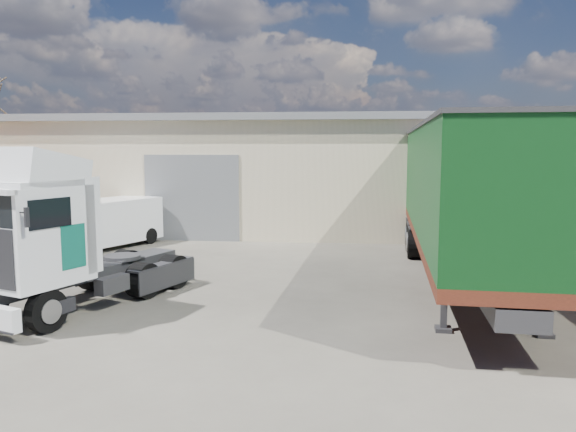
# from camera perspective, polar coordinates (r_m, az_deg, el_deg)

# --- Properties ---
(ground) EXTENTS (120.00, 120.00, 0.00)m
(ground) POSITION_cam_1_polar(r_m,az_deg,el_deg) (14.06, -12.89, -9.18)
(ground) COLOR #282620
(ground) RESTS_ON ground
(warehouse) EXTENTS (30.60, 12.60, 5.42)m
(warehouse) POSITION_cam_1_polar(r_m,az_deg,el_deg) (30.63, -13.92, 4.43)
(warehouse) COLOR beige
(warehouse) RESTS_ON ground
(brick_boundary_wall) EXTENTS (0.35, 26.00, 2.50)m
(brick_boundary_wall) POSITION_cam_1_polar(r_m,az_deg,el_deg) (20.19, 26.41, -1.25)
(brick_boundary_wall) COLOR brown
(brick_boundary_wall) RESTS_ON ground
(tractor_unit) EXTENTS (4.09, 6.07, 3.88)m
(tractor_unit) POSITION_cam_1_polar(r_m,az_deg,el_deg) (14.08, -22.70, -2.71)
(tractor_unit) COLOR black
(tractor_unit) RESTS_ON ground
(box_trailer) EXTENTS (3.69, 13.67, 4.50)m
(box_trailer) POSITION_cam_1_polar(r_m,az_deg,el_deg) (16.48, 17.75, 2.69)
(box_trailer) COLOR #2D2D30
(box_trailer) RESTS_ON ground
(panel_van) EXTENTS (3.54, 4.92, 1.87)m
(panel_van) POSITION_cam_1_polar(r_m,az_deg,el_deg) (22.83, -18.49, -0.75)
(panel_van) COLOR black
(panel_van) RESTS_ON ground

